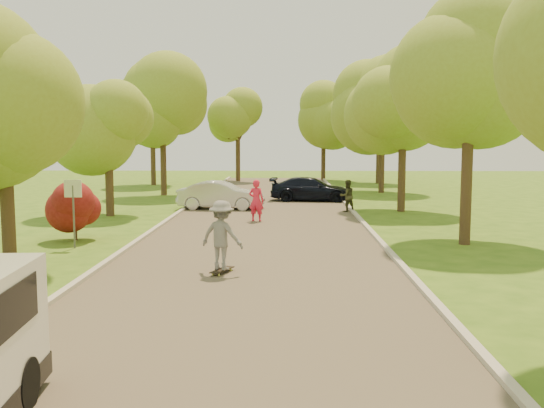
# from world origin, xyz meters

# --- Properties ---
(ground) EXTENTS (100.00, 100.00, 0.00)m
(ground) POSITION_xyz_m (0.00, 0.00, 0.00)
(ground) COLOR #376117
(ground) RESTS_ON ground
(road) EXTENTS (8.00, 60.00, 0.01)m
(road) POSITION_xyz_m (0.00, 8.00, 0.01)
(road) COLOR #4C4438
(road) RESTS_ON ground
(curb_left) EXTENTS (0.18, 60.00, 0.12)m
(curb_left) POSITION_xyz_m (-4.05, 8.00, 0.06)
(curb_left) COLOR #B2AD9E
(curb_left) RESTS_ON ground
(curb_right) EXTENTS (0.18, 60.00, 0.12)m
(curb_right) POSITION_xyz_m (4.05, 8.00, 0.06)
(curb_right) COLOR #B2AD9E
(curb_right) RESTS_ON ground
(street_sign) EXTENTS (0.55, 0.06, 2.17)m
(street_sign) POSITION_xyz_m (-5.80, 4.00, 1.56)
(street_sign) COLOR #59595E
(street_sign) RESTS_ON ground
(red_shrub) EXTENTS (1.70, 1.70, 1.95)m
(red_shrub) POSITION_xyz_m (-6.30, 5.50, 1.10)
(red_shrub) COLOR #382619
(red_shrub) RESTS_ON ground
(tree_l_mida) EXTENTS (4.71, 4.60, 7.39)m
(tree_l_mida) POSITION_xyz_m (-6.30, 1.00, 5.17)
(tree_l_mida) COLOR #382619
(tree_l_mida) RESTS_ON ground
(tree_l_midb) EXTENTS (4.30, 4.20, 6.62)m
(tree_l_midb) POSITION_xyz_m (-6.81, 12.00, 4.59)
(tree_l_midb) COLOR #382619
(tree_l_midb) RESTS_ON ground
(tree_l_far) EXTENTS (4.92, 4.80, 7.79)m
(tree_l_far) POSITION_xyz_m (-6.39, 22.00, 5.47)
(tree_l_far) COLOR #382619
(tree_l_far) RESTS_ON ground
(tree_r_mida) EXTENTS (5.13, 5.00, 7.95)m
(tree_r_mida) POSITION_xyz_m (7.02, 5.00, 5.54)
(tree_r_mida) COLOR #382619
(tree_r_mida) RESTS_ON ground
(tree_r_midb) EXTENTS (4.51, 4.40, 7.01)m
(tree_r_midb) POSITION_xyz_m (6.60, 14.00, 4.88)
(tree_r_midb) COLOR #382619
(tree_r_midb) RESTS_ON ground
(tree_r_far) EXTENTS (5.33, 5.20, 8.34)m
(tree_r_far) POSITION_xyz_m (7.23, 24.00, 5.83)
(tree_r_far) COLOR #382619
(tree_r_far) RESTS_ON ground
(tree_bg_a) EXTENTS (5.12, 5.00, 7.72)m
(tree_bg_a) POSITION_xyz_m (-8.78, 30.00, 5.31)
(tree_bg_a) COLOR #382619
(tree_bg_a) RESTS_ON ground
(tree_bg_b) EXTENTS (5.12, 5.00, 7.95)m
(tree_bg_b) POSITION_xyz_m (8.22, 32.00, 5.54)
(tree_bg_b) COLOR #382619
(tree_bg_b) RESTS_ON ground
(tree_bg_c) EXTENTS (4.92, 4.80, 7.33)m
(tree_bg_c) POSITION_xyz_m (-2.79, 34.00, 5.02)
(tree_bg_c) COLOR #382619
(tree_bg_c) RESTS_ON ground
(tree_bg_d) EXTENTS (5.12, 5.00, 7.72)m
(tree_bg_d) POSITION_xyz_m (4.22, 36.00, 5.31)
(tree_bg_d) COLOR #382619
(tree_bg_d) RESTS_ON ground
(silver_sedan) EXTENTS (4.30, 1.83, 1.38)m
(silver_sedan) POSITION_xyz_m (-2.30, 14.67, 0.69)
(silver_sedan) COLOR silver
(silver_sedan) RESTS_ON ground
(dark_sedan) EXTENTS (4.70, 2.26, 1.32)m
(dark_sedan) POSITION_xyz_m (2.30, 18.71, 0.66)
(dark_sedan) COLOR black
(dark_sedan) RESTS_ON ground
(longboard) EXTENTS (0.58, 0.94, 0.11)m
(longboard) POSITION_xyz_m (-0.72, 0.45, 0.10)
(longboard) COLOR black
(longboard) RESTS_ON ground
(skateboarder) EXTENTS (1.32, 1.05, 1.78)m
(skateboarder) POSITION_xyz_m (-0.72, 0.45, 1.01)
(skateboarder) COLOR slate
(skateboarder) RESTS_ON longboard
(person_striped) EXTENTS (0.73, 0.57, 1.77)m
(person_striped) POSITION_xyz_m (-0.33, 10.31, 0.88)
(person_striped) COLOR #E02142
(person_striped) RESTS_ON ground
(person_olive) EXTENTS (0.89, 0.80, 1.52)m
(person_olive) POSITION_xyz_m (3.80, 13.74, 0.76)
(person_olive) COLOR #33341F
(person_olive) RESTS_ON ground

